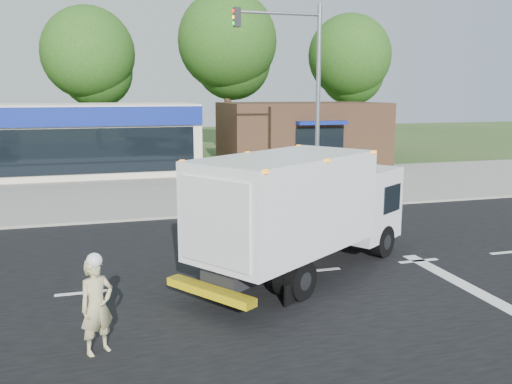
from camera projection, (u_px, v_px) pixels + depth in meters
ground at (319, 271)px, 14.34m from camera, size 120.00×120.00×0.00m
road_asphalt at (319, 271)px, 14.33m from camera, size 60.00×14.00×0.02m
sidewalk at (242, 207)px, 22.08m from camera, size 60.00×2.40×0.12m
parking_apron at (214, 185)px, 27.57m from camera, size 60.00×9.00×0.02m
lane_markings at (390, 282)px, 13.42m from camera, size 55.20×7.00×0.01m
ems_box_truck at (303, 205)px, 13.75m from camera, size 7.18×5.90×3.19m
emergency_worker at (97, 305)px, 9.68m from camera, size 0.77×0.69×1.88m
retail_strip_mall at (35, 140)px, 30.40m from camera, size 18.00×6.20×4.00m
brown_storefront at (302, 134)px, 34.75m from camera, size 10.00×6.70×4.00m
traffic_signal_pole at (303, 85)px, 21.26m from camera, size 3.51×0.25×8.00m
background_trees at (162, 54)px, 39.40m from camera, size 36.77×7.39×12.10m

